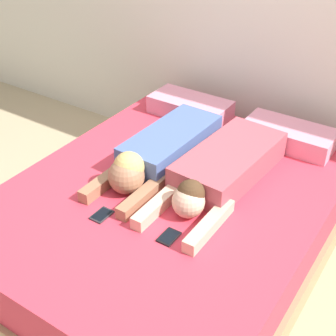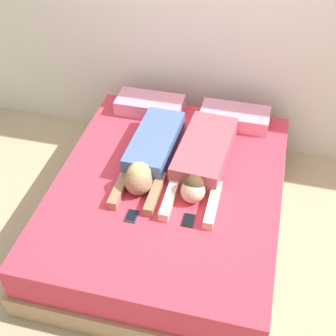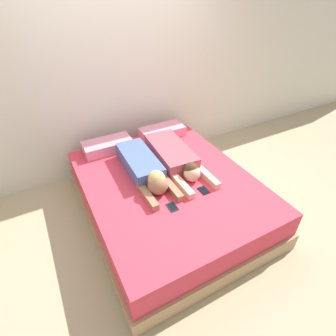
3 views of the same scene
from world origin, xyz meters
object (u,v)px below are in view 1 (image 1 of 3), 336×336
at_px(pillow_head_right, 289,135).
at_px(person_right, 221,170).
at_px(cell_phone_left, 102,215).
at_px(cell_phone_right, 169,237).
at_px(bed, 168,222).
at_px(person_left, 158,153).
at_px(pillow_head_left, 190,107).

distance_m(pillow_head_right, person_right, 0.66).
bearing_deg(person_right, cell_phone_left, -121.18).
distance_m(cell_phone_left, cell_phone_right, 0.40).
bearing_deg(cell_phone_left, bed, 67.25).
bearing_deg(bed, cell_phone_right, -55.82).
height_order(bed, cell_phone_left, cell_phone_left).
bearing_deg(pillow_head_right, bed, -113.61).
bearing_deg(person_left, bed, -43.23).
distance_m(pillow_head_left, person_right, 0.87).
bearing_deg(pillow_head_left, person_right, -46.87).
height_order(bed, pillow_head_left, pillow_head_left).
xyz_separation_m(pillow_head_right, person_right, (-0.17, -0.64, 0.02)).
relative_size(pillow_head_right, person_left, 0.56).
relative_size(bed, person_left, 2.03).
bearing_deg(pillow_head_left, cell_phone_left, -80.30).
height_order(pillow_head_left, cell_phone_left, pillow_head_left).
xyz_separation_m(bed, pillow_head_right, (0.38, 0.87, 0.31)).
relative_size(person_left, cell_phone_left, 8.78).
xyz_separation_m(pillow_head_left, person_right, (0.60, -0.64, 0.02)).
bearing_deg(bed, pillow_head_right, 66.39).
relative_size(pillow_head_left, cell_phone_right, 4.88).
bearing_deg(cell_phone_right, person_left, 129.05).
xyz_separation_m(pillow_head_left, pillow_head_right, (0.76, 0.00, 0.00)).
bearing_deg(cell_phone_left, pillow_head_right, 66.66).
xyz_separation_m(bed, cell_phone_left, (-0.16, -0.39, 0.25)).
relative_size(pillow_head_left, person_left, 0.56).
relative_size(person_right, cell_phone_right, 9.31).
bearing_deg(person_right, person_left, -171.77).
bearing_deg(person_right, pillow_head_left, 133.13).
bearing_deg(pillow_head_left, person_left, -74.49).
distance_m(pillow_head_left, cell_phone_left, 1.29).
xyz_separation_m(person_left, person_right, (0.40, 0.06, -0.01)).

